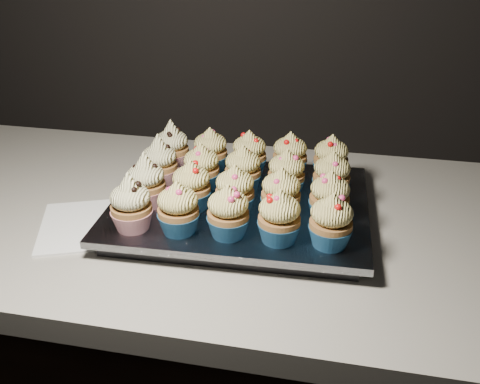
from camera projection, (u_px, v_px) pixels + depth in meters
The scene contains 24 objects.
worktop at pixel (286, 226), 0.92m from camera, with size 2.44×0.64×0.04m, color beige.
napkin at pixel (91, 225), 0.88m from camera, with size 0.16×0.16×0.00m, color white.
baking_tray at pixel (240, 212), 0.90m from camera, with size 0.39×0.30×0.02m, color black.
foil_lining at pixel (240, 204), 0.89m from camera, with size 0.42×0.33×0.01m, color silver.
cupcake_0 at pixel (131, 205), 0.80m from camera, with size 0.06×0.06×0.10m.
cupcake_1 at pixel (178, 209), 0.79m from camera, with size 0.06×0.06×0.08m.
cupcake_2 at pixel (228, 213), 0.78m from camera, with size 0.06×0.06×0.08m.
cupcake_3 at pixel (279, 218), 0.77m from camera, with size 0.06×0.06×0.08m.
cupcake_4 at pixel (331, 222), 0.76m from camera, with size 0.06×0.06×0.08m.
cupcake_5 at pixel (146, 182), 0.86m from camera, with size 0.06×0.06×0.10m.
cupcake_6 at pixel (191, 186), 0.85m from camera, with size 0.06×0.06×0.08m.
cupcake_7 at pixel (235, 191), 0.84m from camera, with size 0.06×0.06×0.08m.
cupcake_8 at pixel (281, 194), 0.83m from camera, with size 0.06×0.06×0.08m.
cupcake_9 at pixel (330, 198), 0.82m from camera, with size 0.06×0.06×0.08m.
cupcake_10 at pixel (160, 163), 0.93m from camera, with size 0.06×0.06×0.10m.
cupcake_11 at pixel (201, 168), 0.92m from camera, with size 0.06×0.06×0.08m.
cupcake_12 at pixel (243, 170), 0.91m from camera, with size 0.06×0.06×0.08m.
cupcake_13 at pixel (286, 174), 0.89m from camera, with size 0.06×0.06×0.08m.
cupcake_14 at pixel (332, 176), 0.89m from camera, with size 0.06×0.06×0.08m.
cupcake_15 at pixel (172, 147), 0.99m from camera, with size 0.06×0.06×0.10m.
cupcake_16 at pixel (210, 151), 0.98m from camera, with size 0.06×0.06×0.08m.
cupcake_17 at pixel (249, 154), 0.97m from camera, with size 0.06×0.06×0.08m.
cupcake_18 at pixel (290, 156), 0.96m from camera, with size 0.06×0.06×0.08m.
cupcake_19 at pixel (331, 159), 0.95m from camera, with size 0.06×0.06×0.08m.
Camera 1 is at (0.08, 0.91, 1.36)m, focal length 40.00 mm.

